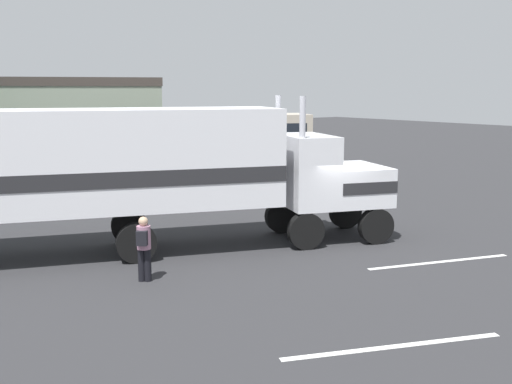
% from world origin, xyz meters
% --- Properties ---
extents(ground_plane, '(120.00, 120.00, 0.00)m').
position_xyz_m(ground_plane, '(0.00, 0.00, 0.00)').
color(ground_plane, '#2D2D30').
extents(lane_stripe_near, '(4.21, 1.58, 0.01)m').
position_xyz_m(lane_stripe_near, '(0.55, -3.50, 0.01)').
color(lane_stripe_near, silver).
rests_on(lane_stripe_near, ground_plane).
extents(lane_stripe_mid, '(4.12, 1.85, 0.01)m').
position_xyz_m(lane_stripe_mid, '(-4.79, -6.37, 0.01)').
color(lane_stripe_mid, silver).
rests_on(lane_stripe_mid, ground_plane).
extents(semi_truck, '(14.10, 7.44, 4.50)m').
position_xyz_m(semi_truck, '(-5.57, 2.53, 2.52)').
color(semi_truck, white).
rests_on(semi_truck, ground_plane).
extents(person_bystander, '(0.45, 0.47, 1.63)m').
position_xyz_m(person_bystander, '(-6.66, -0.07, 0.89)').
color(person_bystander, black).
rests_on(person_bystander, ground_plane).
extents(parked_bus, '(11.11, 6.72, 3.40)m').
position_xyz_m(parked_bus, '(3.33, 12.95, 2.07)').
color(parked_bus, '#BFB29E').
rests_on(parked_bus, ground_plane).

